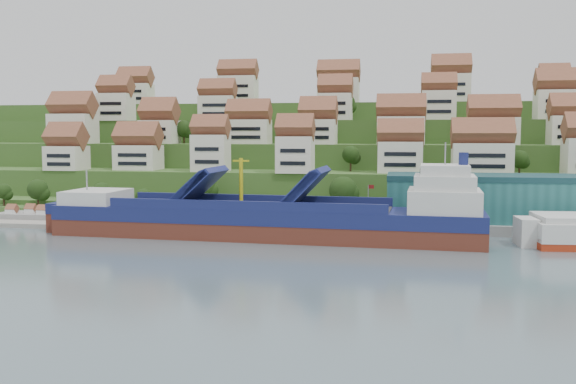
# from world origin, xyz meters

# --- Properties ---
(ground) EXTENTS (300.00, 300.00, 0.00)m
(ground) POSITION_xyz_m (0.00, 0.00, 0.00)
(ground) COLOR slate
(ground) RESTS_ON ground
(quay) EXTENTS (180.00, 14.00, 2.20)m
(quay) POSITION_xyz_m (20.00, 15.00, 1.10)
(quay) COLOR gray
(quay) RESTS_ON ground
(pebble_beach) EXTENTS (45.00, 20.00, 1.00)m
(pebble_beach) POSITION_xyz_m (-58.00, 12.00, 0.50)
(pebble_beach) COLOR gray
(pebble_beach) RESTS_ON ground
(hillside) EXTENTS (260.00, 128.00, 31.00)m
(hillside) POSITION_xyz_m (0.00, 103.55, 10.66)
(hillside) COLOR #2D4C1E
(hillside) RESTS_ON ground
(hillside_village) EXTENTS (155.37, 63.37, 29.31)m
(hillside_village) POSITION_xyz_m (2.62, 60.39, 24.30)
(hillside_village) COLOR silver
(hillside_village) RESTS_ON ground
(hillside_trees) EXTENTS (144.39, 61.91, 29.75)m
(hillside_trees) POSITION_xyz_m (-8.00, 45.07, 16.72)
(hillside_trees) COLOR #1F3B13
(hillside_trees) RESTS_ON ground
(warehouse) EXTENTS (60.00, 15.00, 10.00)m
(warehouse) POSITION_xyz_m (52.00, 17.00, 7.20)
(warehouse) COLOR #276B6A
(warehouse) RESTS_ON quay
(flagpole) EXTENTS (1.28, 0.16, 8.00)m
(flagpole) POSITION_xyz_m (18.11, 10.00, 6.88)
(flagpole) COLOR gray
(flagpole) RESTS_ON quay
(beach_huts) EXTENTS (14.40, 3.70, 2.20)m
(beach_huts) POSITION_xyz_m (-60.00, 10.75, 2.10)
(beach_huts) COLOR white
(beach_huts) RESTS_ON pebble_beach
(cargo_ship) EXTENTS (87.53, 17.35, 19.42)m
(cargo_ship) POSITION_xyz_m (-0.20, -1.40, 3.61)
(cargo_ship) COLOR #5C281C
(cargo_ship) RESTS_ON ground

